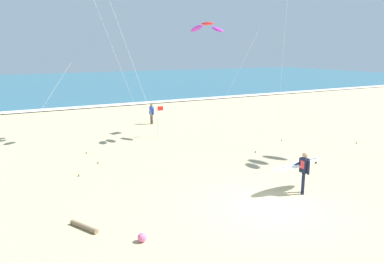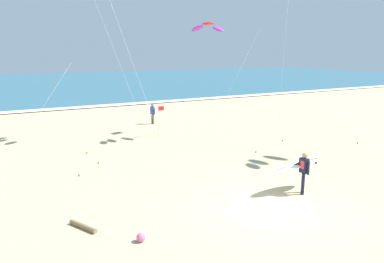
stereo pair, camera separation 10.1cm
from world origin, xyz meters
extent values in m
plane|color=tan|center=(0.00, 0.00, 0.00)|extent=(160.00, 160.00, 0.00)
cube|color=#2D6075|center=(0.00, 57.58, 0.04)|extent=(160.00, 60.00, 0.08)
cube|color=white|center=(0.00, 27.88, 0.09)|extent=(160.00, 1.59, 0.01)
cylinder|color=black|center=(1.94, 0.49, 0.44)|extent=(0.13, 0.13, 0.88)
cylinder|color=black|center=(2.12, 0.65, 0.44)|extent=(0.13, 0.13, 0.88)
cube|color=black|center=(2.03, 0.57, 1.18)|extent=(0.21, 0.34, 0.60)
cube|color=red|center=(1.92, 0.57, 1.22)|extent=(0.02, 0.20, 0.32)
sphere|color=#A87A59|center=(2.03, 0.57, 1.60)|extent=(0.21, 0.21, 0.21)
cylinder|color=black|center=(2.03, 0.34, 1.14)|extent=(0.09, 0.09, 0.56)
cylinder|color=black|center=(2.02, 0.80, 1.29)|extent=(0.09, 0.09, 0.26)
cylinder|color=black|center=(1.96, 0.89, 1.16)|extent=(0.25, 0.09, 0.14)
ellipsoid|color=white|center=(2.02, 0.93, 1.12)|extent=(2.56, 0.66, 0.24)
cube|color=#333333|center=(2.02, 0.93, 1.16)|extent=(2.24, 0.08, 0.15)
cube|color=#262628|center=(3.09, 0.96, 1.05)|extent=(0.12, 0.01, 0.14)
cylinder|color=silver|center=(8.41, 9.12, 6.05)|extent=(2.20, 2.92, 11.89)
cylinder|color=brown|center=(7.32, 7.67, 0.05)|extent=(0.06, 0.06, 0.10)
cylinder|color=brown|center=(11.00, 4.98, 0.05)|extent=(0.06, 0.06, 0.10)
cylinder|color=silver|center=(-7.30, 6.68, 2.62)|extent=(3.66, 0.64, 5.04)
cylinder|color=brown|center=(-5.47, 6.99, 0.05)|extent=(0.06, 0.06, 0.10)
cylinder|color=silver|center=(-2.03, 11.70, 5.37)|extent=(4.47, 2.03, 10.55)
cylinder|color=brown|center=(-4.26, 10.69, 0.05)|extent=(0.06, 0.06, 0.10)
cylinder|color=silver|center=(-2.87, 6.90, 5.45)|extent=(2.64, 3.27, 10.70)
cylinder|color=brown|center=(-4.18, 8.53, 0.05)|extent=(0.06, 0.06, 0.10)
ellipsoid|color=purple|center=(4.34, 10.74, 6.94)|extent=(0.65, 1.11, 0.51)
ellipsoid|color=red|center=(3.51, 10.61, 7.25)|extent=(0.65, 1.10, 0.20)
ellipsoid|color=purple|center=(2.69, 10.49, 6.94)|extent=(0.65, 1.11, 0.51)
cylinder|color=silver|center=(3.84, 8.47, 3.47)|extent=(0.66, 4.30, 6.75)
cylinder|color=brown|center=(4.16, 6.32, 0.05)|extent=(0.06, 0.06, 0.10)
cylinder|color=#4C3D2D|center=(2.27, 16.88, 0.42)|extent=(0.22, 0.22, 0.84)
cube|color=#3351B7|center=(2.27, 16.88, 1.11)|extent=(0.30, 0.37, 0.54)
sphere|color=brown|center=(2.27, 16.88, 1.49)|extent=(0.20, 0.20, 0.20)
cylinder|color=#3351B7|center=(2.35, 16.69, 1.01)|extent=(0.08, 0.08, 0.50)
cylinder|color=#3351B7|center=(2.18, 17.07, 1.01)|extent=(0.08, 0.08, 0.50)
cylinder|color=silver|center=(0.91, 12.59, 1.05)|extent=(0.05, 0.05, 2.10)
cube|color=red|center=(1.13, 12.59, 1.90)|extent=(0.40, 0.02, 0.28)
sphere|color=pink|center=(-5.09, 0.02, 0.14)|extent=(0.28, 0.28, 0.28)
cylinder|color=#846B4C|center=(-6.44, 1.70, 0.08)|extent=(0.68, 1.16, 0.16)
camera|label=1|loc=(-8.69, -9.67, 5.66)|focal=34.73mm
camera|label=2|loc=(-8.60, -9.72, 5.66)|focal=34.73mm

